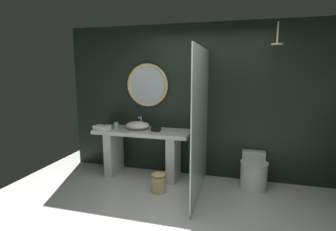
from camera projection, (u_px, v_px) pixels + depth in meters
back_wall_panel at (200, 102)px, 4.50m from camera, size 4.80×0.10×2.60m
vanity_counter at (143, 147)px, 4.53m from camera, size 1.64×0.58×0.83m
vessel_sink at (138, 125)px, 4.52m from camera, size 0.42×0.35×0.20m
tumbler_cup at (116, 125)px, 4.61m from camera, size 0.08×0.08×0.10m
tissue_box at (156, 129)px, 4.38m from camera, size 0.14×0.13×0.07m
round_wall_mirror at (147, 85)px, 4.61m from camera, size 0.76×0.06×0.76m
shower_glass_panel at (200, 124)px, 3.75m from camera, size 0.02×1.48×2.15m
rain_shower_head at (277, 41)px, 3.71m from camera, size 0.16×0.16×0.32m
toilet at (254, 172)px, 4.12m from camera, size 0.42×0.59×0.53m
waste_bin at (159, 182)px, 3.98m from camera, size 0.22×0.22×0.31m
folded_hand_towel at (102, 128)px, 4.46m from camera, size 0.29×0.20×0.08m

